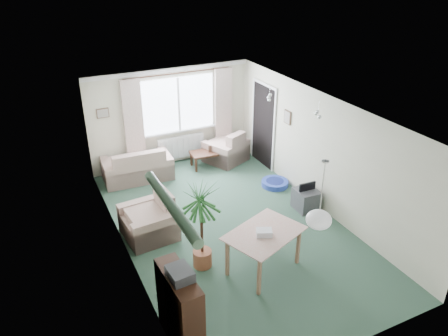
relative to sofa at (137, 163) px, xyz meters
name	(u,v)px	position (x,y,z in m)	size (l,w,h in m)	color
ground	(231,227)	(1.05, -2.75, -0.39)	(6.50, 6.50, 0.00)	#2C4A3A
window	(178,104)	(1.25, 0.48, 1.11)	(1.80, 0.03, 1.30)	white
curtain_rod	(178,73)	(1.25, 0.40, 1.88)	(2.60, 0.03, 0.03)	black
curtain_left	(134,122)	(0.10, 0.38, 0.88)	(0.45, 0.08, 2.00)	beige
curtain_right	(223,108)	(2.40, 0.38, 0.88)	(0.45, 0.08, 2.00)	beige
radiator	(181,147)	(1.25, 0.44, 0.01)	(1.20, 0.10, 0.55)	white
doorway	(263,126)	(3.04, -0.55, 0.61)	(0.03, 0.95, 2.00)	black
pendant_lamp	(319,220)	(1.25, -5.05, 1.09)	(0.36, 0.36, 0.36)	white
tinsel_garland	(171,206)	(-0.87, -5.05, 1.89)	(1.60, 1.60, 0.12)	#196626
bauble_cluster_a	(269,95)	(2.35, -1.85, 1.83)	(0.20, 0.20, 0.20)	silver
bauble_cluster_b	(318,111)	(2.65, -3.05, 1.83)	(0.20, 0.20, 0.20)	silver
wall_picture_back	(103,113)	(-0.55, 0.48, 1.16)	(0.28, 0.03, 0.22)	brown
wall_picture_right	(288,117)	(3.03, -1.55, 1.16)	(0.03, 0.24, 0.30)	brown
sofa	(137,163)	(0.00, 0.00, 0.00)	(1.56, 0.83, 0.78)	tan
armchair_corner	(226,146)	(2.28, -0.02, 0.02)	(0.91, 0.86, 0.81)	#C1AE92
armchair_left	(148,216)	(-0.45, -2.32, 0.03)	(0.94, 0.89, 0.84)	beige
coffee_table	(208,159)	(1.76, -0.12, -0.20)	(0.87, 0.48, 0.39)	black
photo_frame	(211,149)	(1.81, -0.14, 0.08)	(0.12, 0.02, 0.16)	brown
bookshelf	(180,309)	(-0.79, -4.91, 0.18)	(0.31, 0.93, 1.14)	black
hifi_box	(180,274)	(-0.78, -4.96, 0.82)	(0.28, 0.35, 0.14)	#3B3B40
houseplant	(202,226)	(0.11, -3.56, 0.41)	(0.69, 0.69, 1.61)	#1E581E
dining_table	(263,251)	(0.99, -4.09, -0.03)	(1.15, 0.76, 0.72)	tan
gift_box	(264,233)	(0.95, -4.15, 0.39)	(0.25, 0.18, 0.12)	white
tv_cube	(306,199)	(2.75, -2.83, -0.17)	(0.44, 0.48, 0.44)	#323136
pet_bed	(275,183)	(2.70, -1.70, -0.33)	(0.61, 0.61, 0.12)	navy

